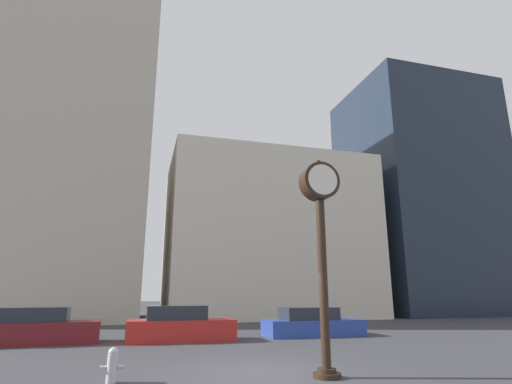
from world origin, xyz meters
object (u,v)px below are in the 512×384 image
object	(u,v)px
street_clock	(321,225)
car_blue	(312,324)
car_maroon	(38,328)
fire_hydrant_near	(112,365)
car_red	(180,326)

from	to	relation	value
street_clock	car_blue	xyz separation A→B (m)	(3.63, 9.18, -3.18)
car_maroon	fire_hydrant_near	world-z (taller)	car_maroon
fire_hydrant_near	car_maroon	bearing A→B (deg)	112.00
street_clock	fire_hydrant_near	xyz separation A→B (m)	(-4.98, 0.84, -3.35)
car_maroon	fire_hydrant_near	bearing A→B (deg)	-71.36
car_blue	fire_hydrant_near	size ratio (longest dim) A/B	6.23
car_maroon	car_blue	distance (m)	11.98
street_clock	car_maroon	xyz separation A→B (m)	(-8.36, 9.19, -3.13)
car_maroon	street_clock	bearing A→B (deg)	-51.09
car_maroon	car_blue	world-z (taller)	car_maroon
car_red	car_blue	world-z (taller)	car_red
street_clock	car_maroon	size ratio (longest dim) A/B	1.18
car_maroon	fire_hydrant_near	distance (m)	9.01
street_clock	fire_hydrant_near	distance (m)	6.06
street_clock	fire_hydrant_near	size ratio (longest dim) A/B	7.23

